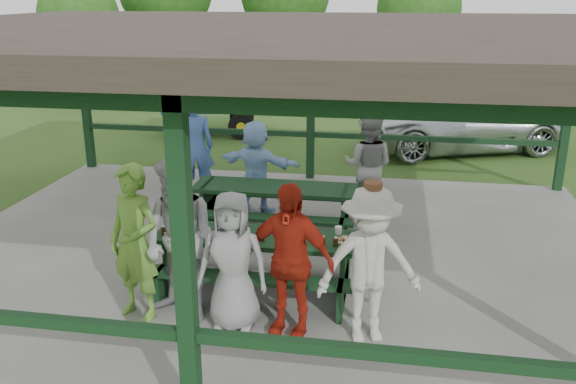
% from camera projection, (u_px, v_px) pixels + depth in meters
% --- Properties ---
extents(ground, '(90.00, 90.00, 0.00)m').
position_uv_depth(ground, '(275.00, 258.00, 8.98)').
color(ground, '#2C4B17').
rests_on(ground, ground).
extents(concrete_slab, '(10.00, 8.00, 0.10)m').
position_uv_depth(concrete_slab, '(275.00, 255.00, 8.96)').
color(concrete_slab, slate).
rests_on(concrete_slab, ground).
extents(pavilion_structure, '(10.60, 8.60, 3.24)m').
position_uv_depth(pavilion_structure, '(273.00, 37.00, 7.98)').
color(pavilion_structure, black).
rests_on(pavilion_structure, concrete_slab).
extents(picnic_table_near, '(2.55, 1.39, 0.75)m').
position_uv_depth(picnic_table_near, '(258.00, 255.00, 7.67)').
color(picnic_table_near, black).
rests_on(picnic_table_near, concrete_slab).
extents(picnic_table_far, '(2.55, 1.39, 0.75)m').
position_uv_depth(picnic_table_far, '(275.00, 203.00, 9.57)').
color(picnic_table_far, black).
rests_on(picnic_table_far, concrete_slab).
extents(table_setting, '(2.38, 0.45, 0.10)m').
position_uv_depth(table_setting, '(273.00, 233.00, 7.56)').
color(table_setting, white).
rests_on(table_setting, picnic_table_near).
extents(contestant_green, '(0.78, 0.64, 1.84)m').
position_uv_depth(contestant_green, '(135.00, 243.00, 6.91)').
color(contestant_green, '#5E9332').
rests_on(contestant_green, concrete_slab).
extents(contestant_grey_left, '(1.12, 0.99, 1.92)m').
position_uv_depth(contestant_grey_left, '(180.00, 241.00, 6.87)').
color(contestant_grey_left, '#959598').
rests_on(contestant_grey_left, concrete_slab).
extents(contestant_grey_mid, '(0.79, 0.52, 1.61)m').
position_uv_depth(contestant_grey_mid, '(233.00, 262.00, 6.71)').
color(contestant_grey_mid, gray).
rests_on(contestant_grey_mid, concrete_slab).
extents(contestant_red, '(1.10, 0.65, 1.76)m').
position_uv_depth(contestant_red, '(289.00, 260.00, 6.57)').
color(contestant_red, '#A92212').
rests_on(contestant_red, concrete_slab).
extents(contestant_white_fedora, '(1.26, 0.93, 1.80)m').
position_uv_depth(contestant_white_fedora, '(369.00, 265.00, 6.45)').
color(contestant_white_fedora, beige).
rests_on(contestant_white_fedora, concrete_slab).
extents(spectator_lblue, '(1.55, 0.82, 1.60)m').
position_uv_depth(spectator_lblue, '(256.00, 166.00, 10.37)').
color(spectator_lblue, '#9CC6F2').
rests_on(spectator_lblue, concrete_slab).
extents(spectator_blue, '(0.81, 0.68, 1.90)m').
position_uv_depth(spectator_blue, '(195.00, 147.00, 11.02)').
color(spectator_blue, '#4366AE').
rests_on(spectator_blue, concrete_slab).
extents(spectator_grey, '(0.94, 0.79, 1.74)m').
position_uv_depth(spectator_grey, '(368.00, 166.00, 10.15)').
color(spectator_grey, gray).
rests_on(spectator_grey, concrete_slab).
extents(pickup_truck, '(5.47, 3.90, 1.38)m').
position_uv_depth(pickup_truck, '(464.00, 122.00, 14.89)').
color(pickup_truck, silver).
rests_on(pickup_truck, ground).
extents(farm_trailer, '(3.52, 2.00, 1.22)m').
position_uv_depth(farm_trailer, '(211.00, 112.00, 16.53)').
color(farm_trailer, '#19498B').
rests_on(farm_trailer, ground).
extents(tree_mid, '(2.95, 2.95, 4.62)m').
position_uv_depth(tree_mid, '(419.00, 9.00, 21.46)').
color(tree_mid, black).
rests_on(tree_mid, ground).
extents(tree_edge_left, '(2.74, 2.74, 4.28)m').
position_uv_depth(tree_edge_left, '(79.00, 17.00, 20.93)').
color(tree_edge_left, black).
rests_on(tree_edge_left, ground).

